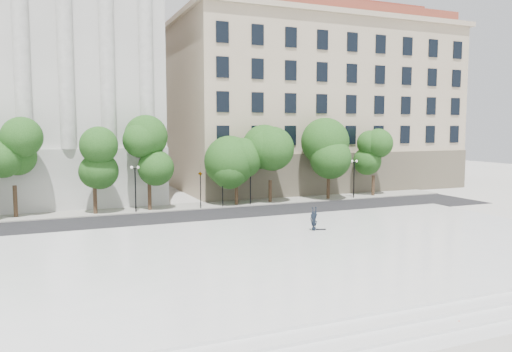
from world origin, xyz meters
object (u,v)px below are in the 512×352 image
at_px(traffic_light_east, 222,171).
at_px(traffic_light_west, 200,171).
at_px(skateboard, 321,229).
at_px(person_lying, 314,227).

bearing_deg(traffic_light_east, traffic_light_west, 180.00).
height_order(traffic_light_west, skateboard, traffic_light_west).
height_order(traffic_light_west, traffic_light_east, traffic_light_west).
distance_m(person_lying, skateboard, 0.61).
xyz_separation_m(traffic_light_west, person_lying, (4.23, -15.01, -3.08)).
bearing_deg(traffic_light_west, traffic_light_east, -0.00).
xyz_separation_m(traffic_light_west, skateboard, (4.81, -15.04, -3.28)).
distance_m(traffic_light_east, skateboard, 15.60).
bearing_deg(traffic_light_east, skateboard, -80.48).
distance_m(traffic_light_west, person_lying, 15.89).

